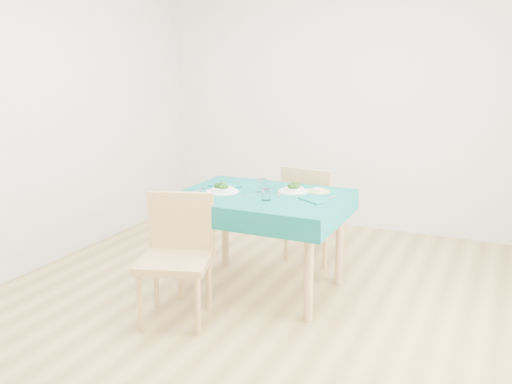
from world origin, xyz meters
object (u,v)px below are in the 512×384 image
at_px(chair_near, 174,240).
at_px(bowl_far, 294,188).
at_px(bowl_near, 223,188).
at_px(side_plate, 318,191).
at_px(table, 262,243).
at_px(chair_far, 316,196).

height_order(chair_near, bowl_far, chair_near).
xyz_separation_m(bowl_near, side_plate, (0.65, 0.32, -0.03)).
xyz_separation_m(bowl_near, bowl_far, (0.48, 0.23, -0.00)).
distance_m(table, bowl_near, 0.51).
bearing_deg(chair_far, bowl_near, 71.57).
distance_m(bowl_far, side_plate, 0.19).
bearing_deg(side_plate, chair_far, 109.52).
height_order(bowl_far, side_plate, bowl_far).
bearing_deg(bowl_far, side_plate, 26.39).
relative_size(table, bowl_near, 4.90).
bearing_deg(chair_far, side_plate, 117.31).
xyz_separation_m(table, bowl_near, (-0.30, -0.07, 0.42)).
bearing_deg(chair_near, chair_far, 54.84).
distance_m(bowl_near, side_plate, 0.72).
bearing_deg(bowl_near, bowl_far, 25.90).
relative_size(chair_near, side_plate, 6.44).
height_order(table, bowl_near, bowl_near).
xyz_separation_m(table, bowl_far, (0.19, 0.17, 0.41)).
distance_m(table, bowl_far, 0.48).
xyz_separation_m(chair_far, bowl_near, (-0.44, -0.90, 0.23)).
bearing_deg(chair_far, table, 87.80).
distance_m(chair_near, chair_far, 1.62).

